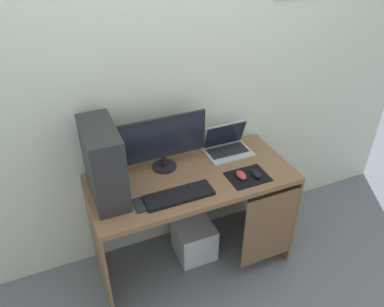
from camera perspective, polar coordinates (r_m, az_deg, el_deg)
ground_plane at (r=2.95m, az=0.00°, el=-15.68°), size 8.00×8.00×0.00m
wall_back at (r=2.43m, az=-3.16°, el=10.94°), size 4.00×0.05×2.60m
desk at (r=2.52m, az=0.50°, el=-6.66°), size 1.33×0.60×0.78m
pc_tower at (r=2.20m, az=-13.29°, el=-1.39°), size 0.18×0.43×0.46m
monitor at (r=2.39m, az=-4.34°, el=1.90°), size 0.57×0.16×0.38m
laptop at (r=2.65m, az=5.34°, el=1.13°), size 0.32×0.22×0.22m
keyboard at (r=2.26m, az=-2.01°, el=-6.37°), size 0.42×0.14×0.02m
mousepad at (r=2.44m, az=8.47°, el=-3.50°), size 0.26×0.20×0.00m
mouse_left at (r=2.42m, az=7.47°, el=-3.26°), size 0.06×0.10×0.03m
mouse_right at (r=2.44m, az=9.70°, el=-3.04°), size 0.06×0.10×0.03m
cell_phone at (r=2.22m, az=-7.88°, el=-7.74°), size 0.07×0.13×0.01m
subwoofer at (r=2.89m, az=0.35°, el=-12.95°), size 0.27×0.27×0.27m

